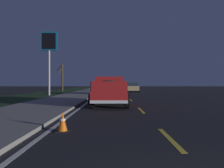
# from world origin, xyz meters

# --- Properties ---
(ground) EXTENTS (144.00, 144.00, 0.00)m
(ground) POSITION_xyz_m (27.00, 0.00, 0.00)
(ground) COLOR black
(sidewalk_shoulder) EXTENTS (108.00, 4.00, 0.12)m
(sidewalk_shoulder) POSITION_xyz_m (27.00, 5.70, 0.06)
(sidewalk_shoulder) COLOR gray
(sidewalk_shoulder) RESTS_ON ground
(grass_verge) EXTENTS (108.00, 6.00, 0.01)m
(grass_verge) POSITION_xyz_m (27.00, 10.70, 0.00)
(grass_verge) COLOR #1E3819
(grass_verge) RESTS_ON ground
(lane_markings) EXTENTS (108.00, 3.54, 0.01)m
(lane_markings) POSITION_xyz_m (29.03, 2.55, 0.00)
(lane_markings) COLOR yellow
(lane_markings) RESTS_ON ground
(pickup_truck) EXTENTS (5.46, 2.35, 1.87)m
(pickup_truck) POSITION_xyz_m (12.86, 1.75, 0.98)
(pickup_truck) COLOR maroon
(pickup_truck) RESTS_ON ground
(sedan_tan) EXTENTS (4.45, 2.11, 1.54)m
(sedan_tan) POSITION_xyz_m (34.14, -1.51, 0.78)
(sedan_tan) COLOR #9E845B
(sedan_tan) RESTS_ON ground
(sedan_green) EXTENTS (4.42, 2.05, 1.54)m
(sedan_green) POSITION_xyz_m (25.54, 1.77, 0.78)
(sedan_green) COLOR #14592D
(sedan_green) RESTS_ON ground
(gas_price_sign) EXTENTS (0.27, 1.90, 7.45)m
(gas_price_sign) POSITION_xyz_m (24.25, 9.00, 5.62)
(gas_price_sign) COLOR #99999E
(gas_price_sign) RESTS_ON ground
(bare_tree_far) EXTENTS (1.22, 1.35, 4.89)m
(bare_tree_far) POSITION_xyz_m (37.20, 10.50, 2.62)
(bare_tree_far) COLOR #423323
(bare_tree_far) RESTS_ON ground
(traffic_cone_near) EXTENTS (0.36, 0.36, 0.58)m
(traffic_cone_near) POSITION_xyz_m (5.06, 2.96, 0.28)
(traffic_cone_near) COLOR black
(traffic_cone_near) RESTS_ON ground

